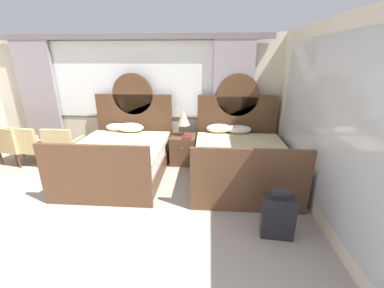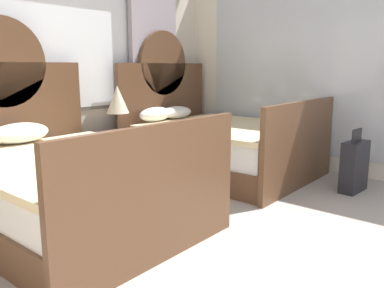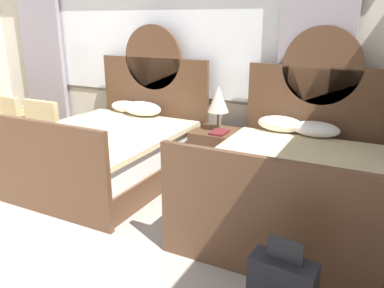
# 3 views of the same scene
# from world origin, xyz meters

# --- Properties ---
(wall_back_window) EXTENTS (6.56, 0.22, 2.70)m
(wall_back_window) POSITION_xyz_m (0.00, 4.35, 1.44)
(wall_back_window) COLOR beige
(wall_back_window) RESTS_ON ground_plane
(wall_right_mirror) EXTENTS (0.08, 4.95, 2.70)m
(wall_right_mirror) POSITION_xyz_m (3.31, 1.90, 1.35)
(wall_right_mirror) COLOR beige
(wall_right_mirror) RESTS_ON ground_plane
(bed_near_window) EXTENTS (1.73, 2.21, 1.89)m
(bed_near_window) POSITION_xyz_m (0.02, 3.14, 0.38)
(bed_near_window) COLOR brown
(bed_near_window) RESTS_ON ground_plane
(bed_near_mirror) EXTENTS (1.73, 2.21, 1.89)m
(bed_near_mirror) POSITION_xyz_m (2.33, 3.14, 0.38)
(bed_near_mirror) COLOR brown
(bed_near_mirror) RESTS_ON ground_plane
(nightstand_between_beds) EXTENTS (0.54, 0.56, 0.61)m
(nightstand_between_beds) POSITION_xyz_m (1.18, 3.78, 0.31)
(nightstand_between_beds) COLOR brown
(nightstand_between_beds) RESTS_ON ground_plane
(table_lamp_on_nightstand) EXTENTS (0.27, 0.27, 0.56)m
(table_lamp_on_nightstand) POSITION_xyz_m (1.19, 3.82, 1.00)
(table_lamp_on_nightstand) COLOR brown
(table_lamp_on_nightstand) RESTS_ON nightstand_between_beds
(book_on_nightstand) EXTENTS (0.18, 0.26, 0.03)m
(book_on_nightstand) POSITION_xyz_m (1.27, 3.67, 0.63)
(book_on_nightstand) COLOR maroon
(book_on_nightstand) RESTS_ON nightstand_between_beds
(armchair_by_window_left) EXTENTS (0.61, 0.61, 0.85)m
(armchair_by_window_left) POSITION_xyz_m (-1.35, 3.48, 0.45)
(armchair_by_window_left) COLOR tan
(armchair_by_window_left) RESTS_ON ground_plane
(armchair_by_window_centre) EXTENTS (0.65, 0.65, 0.85)m
(armchair_by_window_centre) POSITION_xyz_m (-2.09, 3.48, 0.45)
(armchair_by_window_centre) COLOR tan
(armchair_by_window_centre) RESTS_ON ground_plane
(armchair_by_window_right) EXTENTS (0.72, 0.72, 0.85)m
(armchair_by_window_right) POSITION_xyz_m (-2.45, 3.48, 0.45)
(armchair_by_window_right) COLOR tan
(armchair_by_window_right) RESTS_ON ground_plane
(suitcase_on_floor) EXTENTS (0.41, 0.20, 0.72)m
(suitcase_on_floor) POSITION_xyz_m (2.63, 1.49, 0.29)
(suitcase_on_floor) COLOR black
(suitcase_on_floor) RESTS_ON ground_plane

